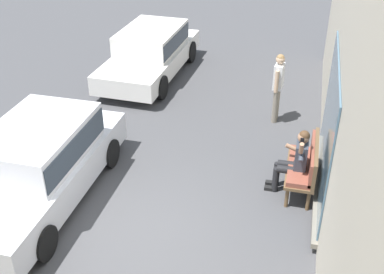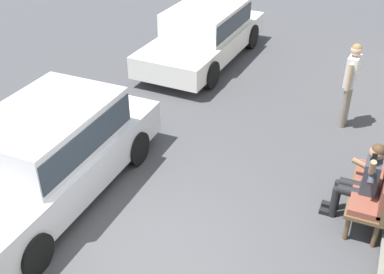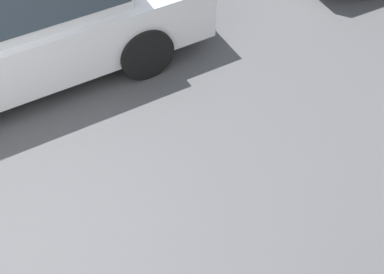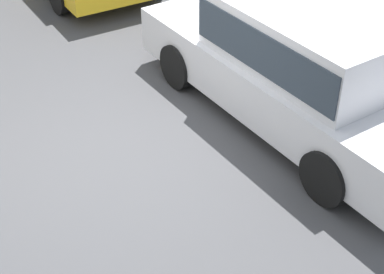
# 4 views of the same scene
# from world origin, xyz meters

# --- Properties ---
(ground_plane) EXTENTS (60.00, 60.00, 0.00)m
(ground_plane) POSITION_xyz_m (0.00, 0.00, 0.00)
(ground_plane) COLOR #424244
(building_facade) EXTENTS (18.00, 0.51, 6.35)m
(building_facade) POSITION_xyz_m (-0.01, 3.40, 3.17)
(building_facade) COLOR #BCB29E
(building_facade) RESTS_ON ground_plane
(bench) EXTENTS (1.42, 0.55, 1.03)m
(bench) POSITION_xyz_m (-1.95, 2.90, 0.60)
(bench) COLOR brown
(bench) RESTS_ON ground_plane
(person_on_phone) EXTENTS (0.73, 0.74, 1.36)m
(person_on_phone) POSITION_xyz_m (-1.85, 2.67, 0.72)
(person_on_phone) COLOR black
(person_on_phone) RESTS_ON ground_plane
(parked_car_near) EXTENTS (4.50, 1.99, 1.38)m
(parked_car_near) POSITION_xyz_m (-6.63, -1.76, 0.76)
(parked_car_near) COLOR white
(parked_car_near) RESTS_ON ground_plane
(parked_car_mid) EXTENTS (4.47, 1.88, 1.51)m
(parked_car_mid) POSITION_xyz_m (-0.52, -1.94, 0.81)
(parked_car_mid) COLOR silver
(parked_car_mid) RESTS_ON ground_plane
(pedestrian_standing) EXTENTS (0.55, 0.24, 1.73)m
(pedestrian_standing) POSITION_xyz_m (-4.65, 2.08, 1.02)
(pedestrian_standing) COLOR gray
(pedestrian_standing) RESTS_ON ground_plane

